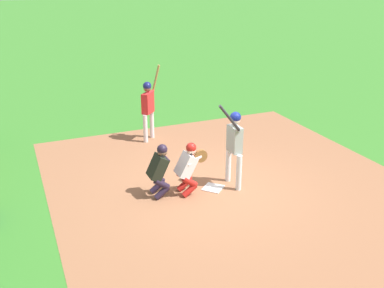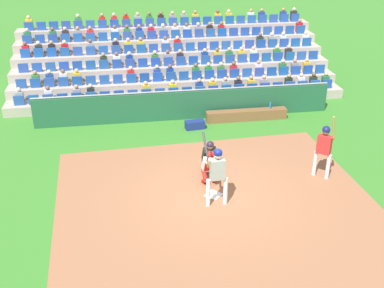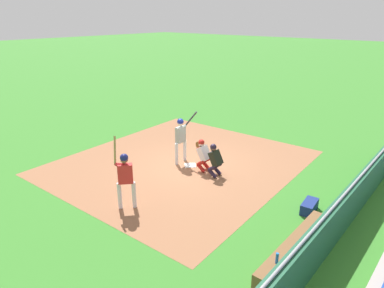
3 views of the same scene
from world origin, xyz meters
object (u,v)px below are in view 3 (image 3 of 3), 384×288
(home_plate_umpire, at_px, (215,159))
(dugout_bench, at_px, (294,248))
(water_bottle_on_bench, at_px, (277,258))
(catcher_crouching, at_px, (203,153))
(home_plate_marker, at_px, (190,165))
(batter_at_plate, at_px, (181,135))
(equipment_duffel_bag, at_px, (309,207))
(on_deck_batter, at_px, (125,175))

(home_plate_umpire, distance_m, dugout_bench, 4.92)
(water_bottle_on_bench, bearing_deg, catcher_crouching, 54.41)
(home_plate_umpire, bearing_deg, home_plate_marker, 85.17)
(water_bottle_on_bench, bearing_deg, batter_at_plate, 59.75)
(batter_at_plate, bearing_deg, catcher_crouching, -90.49)
(dugout_bench, xyz_separation_m, water_bottle_on_bench, (-1.02, -0.03, 0.35))
(home_plate_marker, relative_size, batter_at_plate, 0.20)
(home_plate_marker, height_order, home_plate_umpire, home_plate_umpire)
(dugout_bench, bearing_deg, equipment_duffel_bag, 13.30)
(home_plate_umpire, bearing_deg, equipment_duffel_bag, -91.95)
(equipment_duffel_bag, bearing_deg, home_plate_umpire, 81.78)
(on_deck_batter, bearing_deg, dugout_bench, -76.50)
(home_plate_marker, bearing_deg, dugout_bench, -114.32)
(home_plate_marker, distance_m, dugout_bench, 6.11)
(water_bottle_on_bench, distance_m, on_deck_batter, 5.06)
(home_plate_marker, xyz_separation_m, dugout_bench, (-2.51, -5.56, 0.20))
(catcher_crouching, bearing_deg, batter_at_plate, 89.51)
(catcher_crouching, distance_m, equipment_duffel_bag, 4.43)
(catcher_crouching, height_order, on_deck_batter, on_deck_batter)
(water_bottle_on_bench, xyz_separation_m, equipment_duffel_bag, (3.30, 0.57, -0.40))
(home_plate_marker, bearing_deg, home_plate_umpire, -94.83)
(batter_at_plate, distance_m, catcher_crouching, 1.24)
(home_plate_marker, xyz_separation_m, on_deck_batter, (-3.71, -0.57, 1.13))
(home_plate_marker, xyz_separation_m, equipment_duffel_bag, (-0.24, -5.02, 0.15))
(batter_at_plate, height_order, catcher_crouching, batter_at_plate)
(home_plate_marker, bearing_deg, catcher_crouching, -88.74)
(home_plate_umpire, bearing_deg, on_deck_batter, 168.63)
(water_bottle_on_bench, bearing_deg, dugout_bench, 1.77)
(home_plate_umpire, bearing_deg, batter_at_plate, 85.78)
(on_deck_batter, bearing_deg, home_plate_marker, 8.70)
(home_plate_marker, distance_m, catcher_crouching, 0.94)
(dugout_bench, xyz_separation_m, on_deck_batter, (-1.20, 4.99, 0.93))
(catcher_crouching, distance_m, dugout_bench, 5.56)
(water_bottle_on_bench, bearing_deg, home_plate_marker, 57.70)
(batter_at_plate, xyz_separation_m, water_bottle_on_bench, (-3.56, -6.10, -0.60))
(home_plate_umpire, height_order, water_bottle_on_bench, home_plate_umpire)
(batter_at_plate, bearing_deg, home_plate_umpire, -94.22)
(water_bottle_on_bench, bearing_deg, home_plate_umpire, 51.46)
(batter_at_plate, height_order, home_plate_umpire, batter_at_plate)
(catcher_crouching, height_order, equipment_duffel_bag, catcher_crouching)
(batter_at_plate, height_order, on_deck_batter, on_deck_batter)
(dugout_bench, bearing_deg, home_plate_marker, 65.68)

